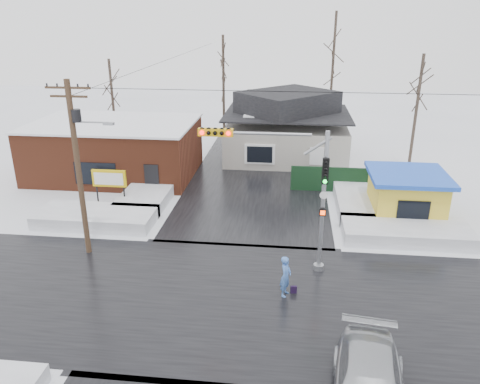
# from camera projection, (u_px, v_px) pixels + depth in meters

# --- Properties ---
(ground) EXTENTS (120.00, 120.00, 0.00)m
(ground) POSITION_uv_depth(u_px,v_px,m) (230.00, 299.00, 20.69)
(ground) COLOR white
(ground) RESTS_ON ground
(road_ns) EXTENTS (10.00, 120.00, 0.02)m
(road_ns) POSITION_uv_depth(u_px,v_px,m) (230.00, 299.00, 20.68)
(road_ns) COLOR black
(road_ns) RESTS_ON ground
(road_ew) EXTENTS (120.00, 10.00, 0.02)m
(road_ew) POSITION_uv_depth(u_px,v_px,m) (230.00, 299.00, 20.68)
(road_ew) COLOR black
(road_ew) RESTS_ON ground
(snowbank_nw) EXTENTS (7.00, 3.00, 0.80)m
(snowbank_nw) POSITION_uv_depth(u_px,v_px,m) (96.00, 217.00, 27.97)
(snowbank_nw) COLOR white
(snowbank_nw) RESTS_ON ground
(snowbank_ne) EXTENTS (7.00, 3.00, 0.80)m
(snowbank_ne) POSITION_uv_depth(u_px,v_px,m) (406.00, 232.00, 26.10)
(snowbank_ne) COLOR white
(snowbank_ne) RESTS_ON ground
(snowbank_nside_w) EXTENTS (3.00, 8.00, 0.80)m
(snowbank_nside_w) POSITION_uv_depth(u_px,v_px,m) (153.00, 189.00, 32.40)
(snowbank_nside_w) COLOR white
(snowbank_nside_w) RESTS_ON ground
(snowbank_nside_e) EXTENTS (3.00, 8.00, 0.80)m
(snowbank_nside_e) POSITION_uv_depth(u_px,v_px,m) (358.00, 198.00, 30.94)
(snowbank_nside_e) COLOR white
(snowbank_nside_e) RESTS_ON ground
(traffic_signal) EXTENTS (6.05, 0.68, 7.00)m
(traffic_signal) POSITION_uv_depth(u_px,v_px,m) (290.00, 182.00, 21.55)
(traffic_signal) COLOR gray
(traffic_signal) RESTS_ON ground
(utility_pole) EXTENTS (3.15, 0.44, 9.00)m
(utility_pole) POSITION_uv_depth(u_px,v_px,m) (78.00, 160.00, 22.91)
(utility_pole) COLOR #382619
(utility_pole) RESTS_ON ground
(brick_building) EXTENTS (12.20, 8.20, 4.12)m
(brick_building) POSITION_uv_depth(u_px,v_px,m) (115.00, 149.00, 35.91)
(brick_building) COLOR brown
(brick_building) RESTS_ON ground
(marquee_sign) EXTENTS (2.20, 0.21, 2.55)m
(marquee_sign) POSITION_uv_depth(u_px,v_px,m) (109.00, 180.00, 29.73)
(marquee_sign) COLOR black
(marquee_sign) RESTS_ON ground
(house) EXTENTS (10.40, 8.40, 5.76)m
(house) POSITION_uv_depth(u_px,v_px,m) (287.00, 128.00, 39.93)
(house) COLOR #ABA49A
(house) RESTS_ON ground
(kiosk) EXTENTS (4.60, 4.60, 2.88)m
(kiosk) POSITION_uv_depth(u_px,v_px,m) (406.00, 195.00, 28.44)
(kiosk) COLOR yellow
(kiosk) RESTS_ON ground
(fence) EXTENTS (8.00, 0.12, 1.80)m
(fence) POSITION_uv_depth(u_px,v_px,m) (348.00, 180.00, 32.67)
(fence) COLOR black
(fence) RESTS_ON ground
(tree_far_left) EXTENTS (3.00, 3.00, 10.00)m
(tree_far_left) POSITION_uv_depth(u_px,v_px,m) (223.00, 58.00, 42.35)
(tree_far_left) COLOR #332821
(tree_far_left) RESTS_ON ground
(tree_far_mid) EXTENTS (3.00, 3.00, 12.00)m
(tree_far_mid) POSITION_uv_depth(u_px,v_px,m) (335.00, 39.00, 42.59)
(tree_far_mid) COLOR #332821
(tree_far_mid) RESTS_ON ground
(tree_far_right) EXTENTS (3.00, 3.00, 9.00)m
(tree_far_right) POSITION_uv_depth(u_px,v_px,m) (421.00, 79.00, 35.41)
(tree_far_right) COLOR #332821
(tree_far_right) RESTS_ON ground
(tree_far_west) EXTENTS (3.00, 3.00, 8.00)m
(tree_far_west) POSITION_uv_depth(u_px,v_px,m) (110.00, 78.00, 42.10)
(tree_far_west) COLOR #332821
(tree_far_west) RESTS_ON ground
(pedestrian) EXTENTS (0.64, 0.80, 1.91)m
(pedestrian) POSITION_uv_depth(u_px,v_px,m) (286.00, 277.00, 20.65)
(pedestrian) COLOR #4775C7
(pedestrian) RESTS_ON ground
(shopping_bag) EXTENTS (0.30, 0.17, 0.35)m
(shopping_bag) POSITION_uv_depth(u_px,v_px,m) (294.00, 290.00, 21.06)
(shopping_bag) COLOR black
(shopping_bag) RESTS_ON ground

